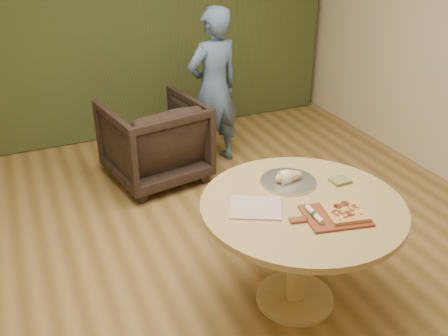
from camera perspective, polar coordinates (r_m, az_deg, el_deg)
room_shell at (r=2.77m, az=1.21°, el=8.59°), size 5.04×6.04×2.84m
curtain at (r=5.47m, az=-12.24°, el=17.52°), size 4.80×0.14×2.78m
pedestal_table at (r=3.07m, az=8.79°, el=-6.18°), size 1.22×1.22×0.75m
pizza_paddle at (r=2.90m, az=12.41°, el=-5.36°), size 0.47×0.35×0.01m
flatbread_pizza at (r=2.91m, az=13.65°, el=-4.88°), size 0.26×0.26×0.04m
cutlery_roll at (r=2.85m, az=10.30°, el=-5.23°), size 0.04×0.20×0.03m
newspaper at (r=2.91m, az=3.62°, el=-4.55°), size 0.38×0.36×0.01m
serving_tray at (r=3.20m, az=7.35°, el=-1.54°), size 0.36×0.36×0.02m
bread_roll at (r=3.18m, az=7.25°, el=-1.00°), size 0.19×0.09×0.09m
green_packet at (r=3.26m, az=13.14°, el=-1.41°), size 0.12×0.10×0.02m
armchair at (r=4.66m, az=-7.98°, el=3.53°), size 0.95×0.91×0.85m
person_standing at (r=4.82m, az=-1.18°, el=9.07°), size 0.63×0.48×1.54m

